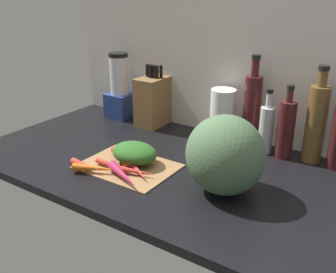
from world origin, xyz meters
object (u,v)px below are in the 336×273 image
carrot_3 (138,172)px  carrot_7 (115,166)px  carrot_8 (139,172)px  bottle_0 (252,109)px  cutting_board (128,166)px  winter_squash (225,155)px  carrot_0 (97,168)px  blender_appliance (120,90)px  carrot_6 (138,154)px  carrot_4 (87,166)px  bottle_3 (316,122)px  carrot_10 (125,155)px  carrot_2 (120,155)px  carrot_9 (129,161)px  carrot_1 (123,175)px  bottle_1 (266,128)px  paper_towel_roll (222,116)px  carrot_5 (142,163)px  bottle_2 (286,128)px  knife_block (153,101)px

carrot_3 → carrot_7: carrot_3 is taller
carrot_8 → bottle_0: bearing=67.1°
cutting_board → winter_squash: 38.41cm
carrot_0 → blender_appliance: (-33.16, 52.17, 11.30)cm
carrot_0 → cutting_board: bearing=62.5°
carrot_6 → blender_appliance: 52.20cm
cutting_board → carrot_4: (-9.72, -10.84, 1.75)cm
carrot_4 → bottle_3: bearing=40.2°
carrot_3 → carrot_10: bearing=146.6°
carrot_2 → carrot_9: 5.67cm
carrot_3 → carrot_6: same height
carrot_3 → bottle_0: size_ratio=0.37×
carrot_0 → carrot_1: (11.19, 0.78, 0.36)cm
carrot_0 → carrot_2: carrot_2 is taller
carrot_1 → bottle_1: (30.13, 49.41, 7.39)cm
carrot_4 → paper_towel_roll: 59.11cm
cutting_board → carrot_3: bearing=-28.3°
carrot_1 → carrot_10: (-10.91, 13.90, -0.59)cm
cutting_board → bottle_1: bottle_1 is taller
cutting_board → carrot_5: (4.82, 2.26, 1.73)cm
carrot_4 → paper_towel_roll: bearing=63.2°
carrot_8 → carrot_9: carrot_9 is taller
cutting_board → carrot_7: bearing=-107.3°
carrot_6 → carrot_7: carrot_6 is taller
carrot_1 → blender_appliance: bearing=130.8°
carrot_7 → bottle_2: size_ratio=0.62×
carrot_6 → bottle_3: 65.74cm
carrot_9 → winter_squash: (36.07, 3.00, 10.42)cm
carrot_4 → cutting_board: bearing=48.1°
carrot_1 → carrot_2: 15.97cm
winter_squash → carrot_5: bearing=-178.3°
carrot_3 → bottle_3: 66.32cm
carrot_6 → cutting_board: bearing=-82.3°
knife_block → bottle_3: bottle_3 is taller
winter_squash → bottle_1: bottle_1 is taller
carrot_1 → carrot_3: 5.82cm
carrot_6 → bottle_3: size_ratio=0.37×
carrot_1 → carrot_8: size_ratio=1.40×
carrot_1 → carrot_6: (-6.80, 17.02, -0.58)cm
carrot_0 → knife_block: 54.65cm
carrot_4 → bottle_3: (62.90, 53.09, 12.98)cm
carrot_2 → carrot_5: bearing=1.4°
carrot_2 → bottle_2: (48.61, 37.73, 8.98)cm
carrot_4 → bottle_1: bottle_1 is taller
paper_towel_roll → bottle_2: bottle_2 is taller
carrot_7 → knife_block: size_ratio=0.63×
carrot_2 → knife_block: size_ratio=0.43×
bottle_1 → blender_appliance: bearing=178.5°
paper_towel_roll → bottle_2: bearing=-3.4°
carrot_3 → carrot_6: (-8.61, 11.51, 0.04)cm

